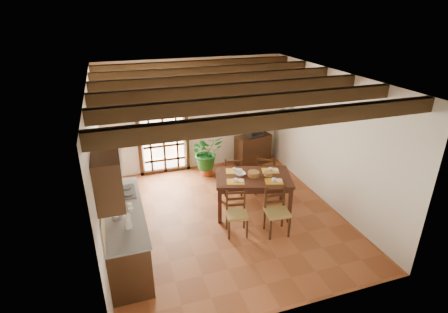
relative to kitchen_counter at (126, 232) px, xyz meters
name	(u,v)px	position (x,y,z in m)	size (l,w,h in m)	color
ground_plane	(226,217)	(1.96, 0.60, -0.47)	(5.00, 5.00, 0.00)	brown
room_shell	(226,132)	(1.96, 0.60, 1.34)	(4.52, 5.02, 2.81)	silver
ceiling_beams	(226,84)	(1.96, 0.60, 2.22)	(4.50, 4.34, 0.20)	black
french_door	(163,128)	(1.16, 3.05, 0.70)	(1.26, 0.11, 2.32)	white
kitchen_counter	(126,232)	(0.00, 0.00, 0.00)	(0.64, 2.25, 1.38)	black
upper_cabinet	(108,178)	(-0.12, -0.70, 1.38)	(0.35, 0.80, 0.70)	black
range_hood	(109,151)	(-0.09, 0.55, 1.26)	(0.38, 0.60, 0.54)	white
counter_items	(122,205)	(0.00, 0.09, 0.49)	(0.50, 1.43, 0.25)	black
dining_table	(253,181)	(2.55, 0.64, 0.23)	(1.70, 1.34, 0.80)	#341911
chair_near_left	(237,221)	(1.98, 0.02, -0.21)	(0.45, 0.44, 0.84)	olive
chair_near_right	(276,219)	(2.68, -0.20, -0.19)	(0.46, 0.44, 0.91)	olive
chair_far_left	(233,182)	(2.42, 1.47, -0.19)	(0.51, 0.49, 0.91)	olive
chair_far_right	(266,181)	(3.13, 1.26, -0.18)	(0.59, 0.58, 0.94)	olive
table_setting	(254,172)	(2.55, 0.64, 0.41)	(1.08, 0.72, 0.10)	gold
table_bowl	(240,174)	(2.32, 0.76, 0.36)	(0.22, 0.22, 0.05)	white
sideboard	(253,149)	(3.47, 2.83, -0.08)	(0.93, 0.42, 0.79)	black
crt_tv	(254,129)	(3.47, 2.82, 0.51)	(0.48, 0.45, 0.36)	black
fuse_box	(250,97)	(3.46, 3.08, 1.28)	(0.25, 0.03, 0.32)	white
plant_pot	(207,171)	(2.12, 2.55, -0.36)	(0.32, 0.32, 0.20)	maroon
potted_plant	(207,154)	(2.12, 2.55, 0.10)	(2.01, 1.72, 2.24)	#144C19
wall_shelf	(288,113)	(4.10, 2.20, 1.04)	(0.20, 0.42, 0.20)	black
shelf_vase	(289,108)	(4.10, 2.20, 1.18)	(0.15, 0.15, 0.15)	#B2BFB2
shelf_flowers	(289,99)	(4.10, 2.20, 1.38)	(0.14, 0.14, 0.36)	gold
framed_picture	(293,91)	(4.18, 2.20, 1.58)	(0.03, 0.32, 0.32)	brown
pendant_lamp	(254,113)	(2.55, 0.74, 1.60)	(0.36, 0.36, 0.84)	black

